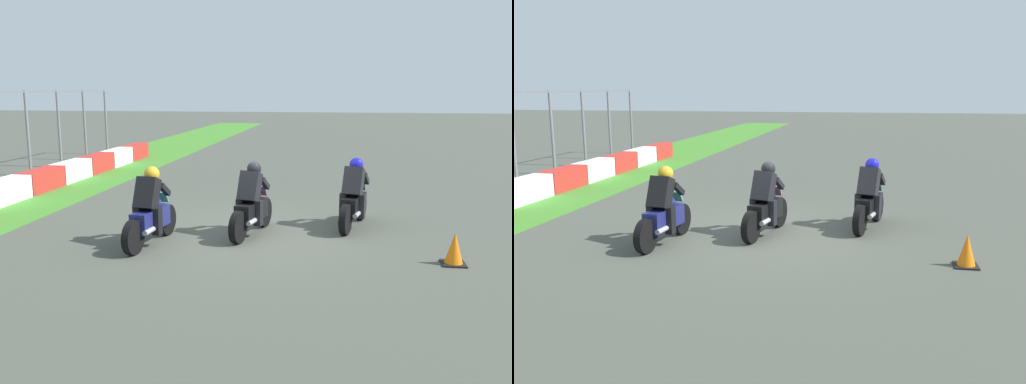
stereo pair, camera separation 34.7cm
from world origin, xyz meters
TOP-DOWN VIEW (x-y plane):
  - ground_plane at (0.00, 0.00)m, footprint 120.00×120.00m
  - rider_lane_a at (0.86, -2.06)m, footprint 2.01×0.67m
  - rider_lane_b at (-0.09, 0.03)m, footprint 2.02×0.64m
  - rider_lane_c at (-1.09, 1.84)m, footprint 2.04×0.58m
  - traffic_cone at (-1.46, -3.71)m, footprint 0.40×0.40m

SIDE VIEW (x-z plane):
  - ground_plane at x=0.00m, z-range 0.00..0.00m
  - traffic_cone at x=-1.46m, z-range -0.02..0.54m
  - rider_lane_a at x=0.86m, z-range -0.13..1.38m
  - rider_lane_b at x=-0.09m, z-range -0.13..1.38m
  - rider_lane_c at x=-1.09m, z-range -0.13..1.38m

